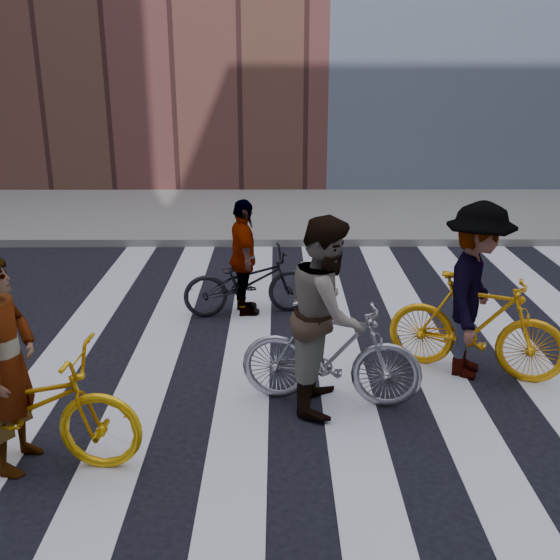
{
  "coord_description": "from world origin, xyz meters",
  "views": [
    {
      "loc": [
        -1.29,
        -6.94,
        3.38
      ],
      "look_at": [
        -1.25,
        0.3,
        0.93
      ],
      "focal_mm": 42.0,
      "sensor_mm": 36.0,
      "label": 1
    }
  ],
  "objects_px": {
    "bike_dark_rear": "(248,282)",
    "rider_left": "(7,364)",
    "bike_yellow_right": "(476,325)",
    "rider_rear": "(244,258)",
    "bike_yellow_left": "(19,407)",
    "rider_mid": "(327,313)",
    "rider_right": "(475,291)",
    "bike_silver_mid": "(331,354)"
  },
  "relations": [
    {
      "from": "bike_silver_mid",
      "to": "rider_left",
      "type": "height_order",
      "value": "rider_left"
    },
    {
      "from": "bike_dark_rear",
      "to": "rider_mid",
      "type": "relative_size",
      "value": 0.9
    },
    {
      "from": "bike_yellow_right",
      "to": "rider_rear",
      "type": "distance_m",
      "value": 3.25
    },
    {
      "from": "bike_silver_mid",
      "to": "rider_right",
      "type": "bearing_deg",
      "value": -57.43
    },
    {
      "from": "bike_silver_mid",
      "to": "bike_dark_rear",
      "type": "height_order",
      "value": "bike_silver_mid"
    },
    {
      "from": "bike_yellow_right",
      "to": "bike_silver_mid",
      "type": "bearing_deg",
      "value": 135.39
    },
    {
      "from": "bike_dark_rear",
      "to": "rider_left",
      "type": "relative_size",
      "value": 0.93
    },
    {
      "from": "rider_mid",
      "to": "rider_right",
      "type": "xyz_separation_m",
      "value": [
        1.66,
        0.67,
        -0.0
      ]
    },
    {
      "from": "bike_yellow_left",
      "to": "rider_left",
      "type": "distance_m",
      "value": 0.4
    },
    {
      "from": "bike_silver_mid",
      "to": "rider_right",
      "type": "xyz_separation_m",
      "value": [
        1.61,
        0.67,
        0.43
      ]
    },
    {
      "from": "rider_rear",
      "to": "rider_right",
      "type": "bearing_deg",
      "value": -136.63
    },
    {
      "from": "bike_dark_rear",
      "to": "rider_left",
      "type": "bearing_deg",
      "value": 141.16
    },
    {
      "from": "rider_rear",
      "to": "bike_yellow_left",
      "type": "bearing_deg",
      "value": 142.43
    },
    {
      "from": "bike_yellow_left",
      "to": "bike_dark_rear",
      "type": "distance_m",
      "value": 4.01
    },
    {
      "from": "bike_yellow_right",
      "to": "rider_rear",
      "type": "xyz_separation_m",
      "value": [
        -2.66,
        1.84,
        0.23
      ]
    },
    {
      "from": "bike_silver_mid",
      "to": "bike_dark_rear",
      "type": "relative_size",
      "value": 1.04
    },
    {
      "from": "bike_silver_mid",
      "to": "bike_yellow_right",
      "type": "bearing_deg",
      "value": -58.04
    },
    {
      "from": "rider_mid",
      "to": "rider_rear",
      "type": "xyz_separation_m",
      "value": [
        -0.95,
        2.51,
        -0.18
      ]
    },
    {
      "from": "bike_yellow_left",
      "to": "rider_mid",
      "type": "height_order",
      "value": "rider_mid"
    },
    {
      "from": "rider_left",
      "to": "rider_right",
      "type": "relative_size",
      "value": 0.97
    },
    {
      "from": "bike_yellow_right",
      "to": "rider_left",
      "type": "distance_m",
      "value": 4.81
    },
    {
      "from": "bike_dark_rear",
      "to": "bike_silver_mid",
      "type": "bearing_deg",
      "value": -170.66
    },
    {
      "from": "bike_yellow_left",
      "to": "rider_left",
      "type": "bearing_deg",
      "value": 93.78
    },
    {
      "from": "bike_yellow_right",
      "to": "rider_rear",
      "type": "height_order",
      "value": "rider_rear"
    },
    {
      "from": "bike_yellow_right",
      "to": "rider_right",
      "type": "height_order",
      "value": "rider_right"
    },
    {
      "from": "rider_right",
      "to": "bike_silver_mid",
      "type": "bearing_deg",
      "value": 136.0
    },
    {
      "from": "bike_yellow_left",
      "to": "bike_silver_mid",
      "type": "height_order",
      "value": "bike_yellow_left"
    },
    {
      "from": "bike_yellow_left",
      "to": "bike_yellow_right",
      "type": "bearing_deg",
      "value": -64.82
    },
    {
      "from": "bike_silver_mid",
      "to": "rider_left",
      "type": "relative_size",
      "value": 0.96
    },
    {
      "from": "bike_yellow_left",
      "to": "rider_mid",
      "type": "distance_m",
      "value": 2.94
    },
    {
      "from": "rider_mid",
      "to": "rider_right",
      "type": "bearing_deg",
      "value": -58.04
    },
    {
      "from": "bike_yellow_left",
      "to": "rider_right",
      "type": "relative_size",
      "value": 1.08
    },
    {
      "from": "bike_yellow_left",
      "to": "rider_rear",
      "type": "height_order",
      "value": "rider_rear"
    },
    {
      "from": "bike_dark_rear",
      "to": "rider_right",
      "type": "bearing_deg",
      "value": -137.16
    },
    {
      "from": "bike_yellow_right",
      "to": "rider_left",
      "type": "xyz_separation_m",
      "value": [
        -4.47,
        -1.73,
        0.38
      ]
    },
    {
      "from": "bike_silver_mid",
      "to": "rider_rear",
      "type": "relative_size",
      "value": 1.14
    },
    {
      "from": "bike_yellow_left",
      "to": "rider_right",
      "type": "xyz_separation_m",
      "value": [
        4.37,
        1.73,
        0.43
      ]
    },
    {
      "from": "bike_silver_mid",
      "to": "rider_mid",
      "type": "xyz_separation_m",
      "value": [
        -0.05,
        0.0,
        0.44
      ]
    },
    {
      "from": "bike_yellow_left",
      "to": "bike_silver_mid",
      "type": "distance_m",
      "value": 2.96
    },
    {
      "from": "rider_left",
      "to": "rider_mid",
      "type": "relative_size",
      "value": 0.97
    },
    {
      "from": "rider_mid",
      "to": "rider_right",
      "type": "distance_m",
      "value": 1.79
    },
    {
      "from": "bike_dark_rear",
      "to": "rider_right",
      "type": "distance_m",
      "value": 3.2
    }
  ]
}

